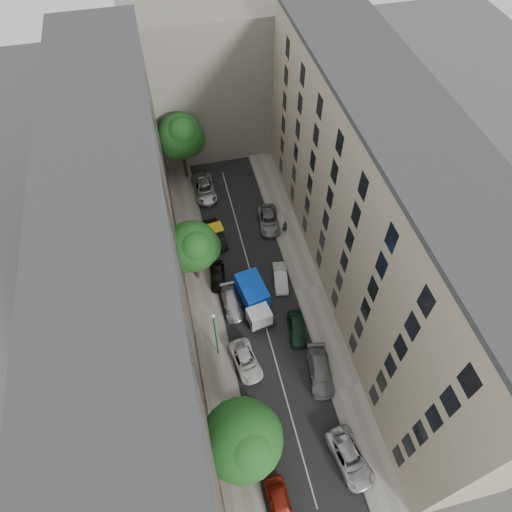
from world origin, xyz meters
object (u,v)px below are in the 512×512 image
object	(u,v)px
car_right_4	(269,220)
tree_far	(181,138)
lamp_post	(215,331)
car_right_2	(297,329)
pedestrian	(285,227)
car_left_0	(280,506)
car_left_5	(216,235)
tree_mid	(194,248)
car_left_4	(218,276)
car_left_2	(246,361)
car_right_3	(280,278)
car_right_0	(350,458)
car_left_1	(254,435)
tarp_truck	(254,299)
car_left_6	(205,189)
car_right_1	(320,371)
tree_near	(244,441)
car_left_3	(232,303)

from	to	relation	value
car_right_4	tree_far	xyz separation A→B (m)	(-8.10, 10.09, 5.58)
car_right_4	lamp_post	world-z (taller)	lamp_post
car_right_2	car_right_4	xyz separation A→B (m)	(0.80, 14.40, 0.00)
car_right_4	pedestrian	world-z (taller)	pedestrian
car_left_0	car_left_5	xyz separation A→B (m)	(0.00, 28.00, 0.01)
car_right_4	tree_mid	world-z (taller)	tree_mid
tree_mid	car_left_4	bearing A→B (deg)	-18.23
car_left_2	car_right_3	distance (m)	10.04
car_left_0	car_right_0	xyz separation A→B (m)	(6.40, 2.00, -0.01)
car_right_2	car_right_4	bearing A→B (deg)	95.96
car_left_1	car_left_4	size ratio (longest dim) A/B	1.18
lamp_post	pedestrian	xyz separation A→B (m)	(10.17, 13.21, -3.49)
car_right_3	tree_mid	xyz separation A→B (m)	(-8.35, 2.44, 4.52)
car_right_3	tree_far	bearing A→B (deg)	121.14
car_left_1	car_right_4	world-z (taller)	car_left_1
car_right_0	car_left_4	bearing A→B (deg)	100.53
car_left_5	pedestrian	size ratio (longest dim) A/B	2.65
car_right_3	pedestrian	xyz separation A→B (m)	(2.26, 6.50, 0.35)
tree_far	tree_mid	bearing A→B (deg)	-93.76
car_right_0	car_right_4	size ratio (longest dim) A/B	1.05
tarp_truck	car_left_4	distance (m)	5.22
car_left_2	car_left_6	xyz separation A→B (m)	(0.00, 23.33, 0.12)
tarp_truck	car_right_4	world-z (taller)	tarp_truck
car_left_4	car_right_0	bearing A→B (deg)	-63.38
car_right_1	tree_far	bearing A→B (deg)	113.92
car_left_5	car_right_0	bearing A→B (deg)	-84.34
car_left_0	tree_near	size ratio (longest dim) A/B	0.51
car_left_6	car_right_1	xyz separation A→B (m)	(6.40, -25.91, -0.02)
lamp_post	tree_mid	bearing A→B (deg)	92.75
car_left_3	car_left_4	size ratio (longest dim) A/B	1.13
lamp_post	tree_far	bearing A→B (deg)	88.62
tree_far	lamp_post	xyz separation A→B (m)	(-0.60, -25.00, -1.78)
car_left_0	car_right_1	distance (m)	11.61
car_left_0	tree_mid	world-z (taller)	tree_mid
car_left_3	car_left_6	distance (m)	16.80
car_right_3	tarp_truck	bearing A→B (deg)	-135.53
car_right_2	tree_near	size ratio (longest dim) A/B	0.47
car_left_5	car_left_3	bearing A→B (deg)	-98.18
car_left_6	car_right_2	world-z (taller)	car_left_6
car_left_3	car_right_2	world-z (taller)	car_right_2
tarp_truck	car_left_5	xyz separation A→B (m)	(-2.20, 9.79, -0.74)
pedestrian	tree_mid	bearing A→B (deg)	18.45
car_left_1	car_left_5	size ratio (longest dim) A/B	1.02
car_left_5	car_right_1	size ratio (longest dim) A/B	0.89
car_right_1	car_left_5	bearing A→B (deg)	117.67
car_left_5	tree_near	xyz separation A→B (m)	(-1.89, -23.99, 4.63)
car_left_5	tree_mid	bearing A→B (deg)	-127.14
car_left_1	car_left_5	world-z (taller)	car_left_1
car_left_0	car_left_1	bearing A→B (deg)	96.59
car_left_6	car_right_2	size ratio (longest dim) A/B	1.36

